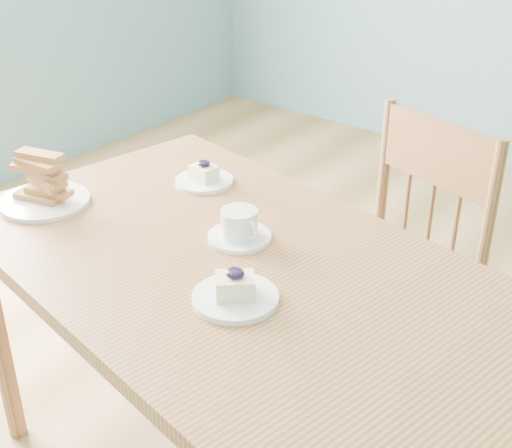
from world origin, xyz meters
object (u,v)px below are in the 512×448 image
(dining_chair, at_px, (391,278))
(biscotti_plate, at_px, (43,187))
(coffee_cup, at_px, (240,227))
(cheesecake_plate_near, at_px, (235,293))
(cheesecake_plate_far, at_px, (204,177))
(dining_table, at_px, (240,292))

(dining_chair, xyz_separation_m, biscotti_plate, (-0.70, -0.65, 0.33))
(coffee_cup, xyz_separation_m, biscotti_plate, (-0.53, -0.17, 0.02))
(cheesecake_plate_near, xyz_separation_m, coffee_cup, (-0.16, 0.21, 0.01))
(dining_chair, relative_size, cheesecake_plate_far, 5.89)
(cheesecake_plate_far, distance_m, coffee_cup, 0.34)
(dining_table, relative_size, dining_chair, 1.64)
(coffee_cup, bearing_deg, cheesecake_plate_near, -38.34)
(cheesecake_plate_near, relative_size, cheesecake_plate_far, 1.13)
(dining_chair, bearing_deg, biscotti_plate, -121.39)
(cheesecake_plate_near, bearing_deg, coffee_cup, 127.53)
(dining_chair, distance_m, cheesecake_plate_far, 0.62)
(biscotti_plate, bearing_deg, dining_chair, 43.09)
(dining_table, distance_m, biscotti_plate, 0.62)
(dining_chair, bearing_deg, cheesecake_plate_far, -131.25)
(dining_table, height_order, cheesecake_plate_far, cheesecake_plate_far)
(cheesecake_plate_far, relative_size, biscotti_plate, 0.69)
(dining_table, bearing_deg, cheesecake_plate_near, -43.80)
(cheesecake_plate_near, xyz_separation_m, cheesecake_plate_far, (-0.44, 0.39, -0.00))
(dining_table, xyz_separation_m, biscotti_plate, (-0.60, -0.08, 0.13))
(cheesecake_plate_near, height_order, coffee_cup, same)
(dining_table, height_order, coffee_cup, coffee_cup)
(cheesecake_plate_near, relative_size, biscotti_plate, 0.78)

